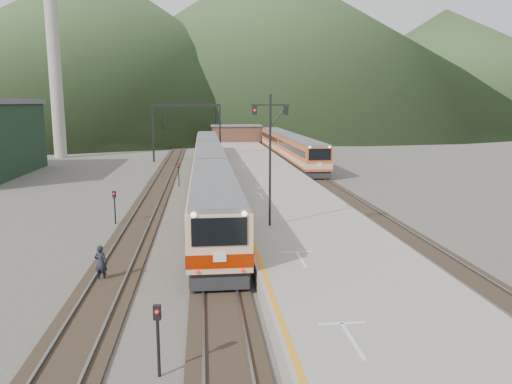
{
  "coord_description": "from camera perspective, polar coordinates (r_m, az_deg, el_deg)",
  "views": [
    {
      "loc": [
        -0.61,
        -15.73,
        8.11
      ],
      "look_at": [
        3.0,
        18.26,
        2.0
      ],
      "focal_mm": 35.0,
      "sensor_mm": 36.0,
      "label": 1
    }
  ],
  "objects": [
    {
      "name": "track_main",
      "position": [
        56.31,
        -5.39,
        1.88
      ],
      "size": [
        2.6,
        200.0,
        0.23
      ],
      "color": "black",
      "rests_on": "ground"
    },
    {
      "name": "gantry_far",
      "position": [
        95.78,
        -7.49,
        8.54
      ],
      "size": [
        9.55,
        0.25,
        8.0
      ],
      "color": "black",
      "rests_on": "ground"
    },
    {
      "name": "short_signal_a",
      "position": [
        15.59,
        -11.16,
        -15.31
      ],
      "size": [
        0.24,
        0.18,
        2.27
      ],
      "color": "black",
      "rests_on": "ground"
    },
    {
      "name": "track_far",
      "position": [
        56.47,
        -10.47,
        1.78
      ],
      "size": [
        2.6,
        200.0,
        0.23
      ],
      "color": "black",
      "rests_on": "ground"
    },
    {
      "name": "platform",
      "position": [
        54.62,
        0.52,
        2.13
      ],
      "size": [
        8.0,
        100.0,
        1.0
      ],
      "primitive_type": "cube",
      "color": "gray",
      "rests_on": "ground"
    },
    {
      "name": "short_signal_b",
      "position": [
        49.4,
        -8.83,
        2.28
      ],
      "size": [
        0.23,
        0.18,
        2.27
      ],
      "color": "black",
      "rests_on": "ground"
    },
    {
      "name": "main_train",
      "position": [
        49.87,
        -5.33,
        3.02
      ],
      "size": [
        2.85,
        58.59,
        3.49
      ],
      "color": "tan",
      "rests_on": "track_main"
    },
    {
      "name": "gantry_near",
      "position": [
        70.81,
        -7.95,
        8.0
      ],
      "size": [
        9.55,
        0.25,
        8.0
      ],
      "color": "black",
      "rests_on": "ground"
    },
    {
      "name": "worker",
      "position": [
        24.19,
        -17.3,
        -7.78
      ],
      "size": [
        0.72,
        0.57,
        1.72
      ],
      "primitive_type": "imported",
      "rotation": [
        0.0,
        0.0,
        2.85
      ],
      "color": "black",
      "rests_on": "ground"
    },
    {
      "name": "ground",
      "position": [
        17.7,
        -3.58,
        -17.15
      ],
      "size": [
        400.0,
        400.0,
        0.0
      ],
      "primitive_type": "plane",
      "color": "#47423D",
      "rests_on": "ground"
    },
    {
      "name": "short_signal_c",
      "position": [
        35.01,
        -15.86,
        -1.2
      ],
      "size": [
        0.24,
        0.19,
        2.27
      ],
      "color": "black",
      "rests_on": "ground"
    },
    {
      "name": "signal_mast",
      "position": [
        28.71,
        1.62,
        5.13
      ],
      "size": [
        2.2,
        0.24,
        7.6
      ],
      "color": "black",
      "rests_on": "platform"
    },
    {
      "name": "hill_a",
      "position": [
        210.6,
        -17.48,
        15.65
      ],
      "size": [
        180.0,
        180.0,
        60.0
      ],
      "primitive_type": "cone",
      "color": "#2B4522",
      "rests_on": "ground"
    },
    {
      "name": "smokestack",
      "position": [
        80.91,
        -22.09,
        14.3
      ],
      "size": [
        1.8,
        1.8,
        30.0
      ],
      "primitive_type": "cylinder",
      "color": "#9E998E",
      "rests_on": "ground"
    },
    {
      "name": "station_shed",
      "position": [
        94.09,
        -2.29,
        6.75
      ],
      "size": [
        9.4,
        4.4,
        3.1
      ],
      "color": "brown",
      "rests_on": "platform"
    },
    {
      "name": "second_train",
      "position": [
        71.8,
        3.68,
        5.22
      ],
      "size": [
        2.87,
        39.14,
        3.51
      ],
      "color": "#BE5325",
      "rests_on": "track_second"
    },
    {
      "name": "hill_c",
      "position": [
        251.93,
        20.58,
        13.35
      ],
      "size": [
        160.0,
        160.0,
        50.0
      ],
      "primitive_type": "cone",
      "color": "#2B4522",
      "rests_on": "ground"
    },
    {
      "name": "hill_b",
      "position": [
        249.36,
        1.08,
        16.9
      ],
      "size": [
        220.0,
        220.0,
        75.0
      ],
      "primitive_type": "cone",
      "color": "#2B4522",
      "rests_on": "ground"
    },
    {
      "name": "track_second",
      "position": [
        57.59,
        6.14,
        2.05
      ],
      "size": [
        2.6,
        200.0,
        0.23
      ],
      "color": "black",
      "rests_on": "ground"
    }
  ]
}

